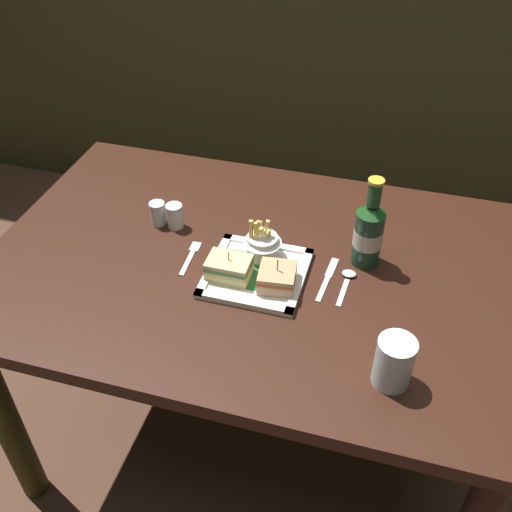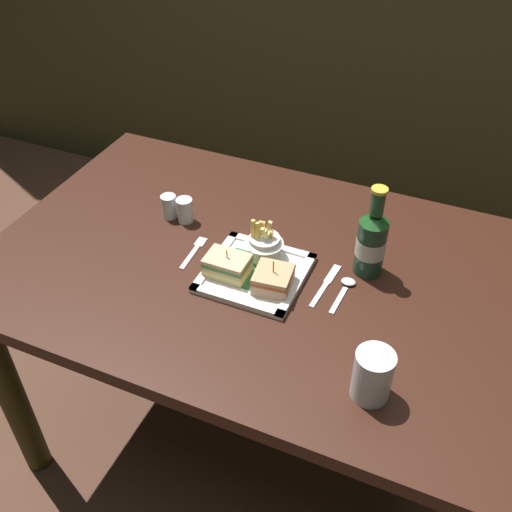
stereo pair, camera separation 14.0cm
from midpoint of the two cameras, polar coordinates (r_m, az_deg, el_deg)
The scene contains 13 objects.
ground_plane at distance 2.00m, azimuth -2.11°, elevation -16.98°, with size 6.00×6.00×0.00m, color brown.
dining_table at distance 1.52m, azimuth -2.67°, elevation -3.94°, with size 1.33×0.87×0.74m.
square_plate at distance 1.40m, azimuth -2.82°, elevation -1.81°, with size 0.23×0.23×0.02m.
sandwich_half_left at distance 1.38m, azimuth -5.54°, elevation -1.27°, with size 0.10×0.07×0.07m.
sandwich_half_right at distance 1.35m, azimuth -0.90°, elevation -2.24°, with size 0.09×0.10×0.08m.
fries_cup at distance 1.42m, azimuth -2.20°, elevation 1.22°, with size 0.09×0.09×0.11m.
beer_bottle at distance 1.40m, azimuth 8.10°, elevation 2.21°, with size 0.07×0.07×0.24m.
water_glass at distance 1.17m, azimuth 9.83°, elevation -10.52°, with size 0.08×0.08×0.11m.
fork at distance 1.47m, azimuth -9.06°, elevation -0.10°, with size 0.03×0.13×0.00m.
knife at distance 1.40m, azimuth 4.17°, elevation -2.19°, with size 0.03×0.16×0.00m.
spoon at distance 1.40m, azimuth 6.06°, elevation -2.30°, with size 0.03×0.13×0.01m.
salt_shaker at distance 1.58m, azimuth -12.01°, elevation 3.85°, with size 0.04×0.04×0.07m.
pepper_shaker at distance 1.56m, azimuth -10.43°, elevation 3.61°, with size 0.04×0.04×0.07m.
Camera 1 is at (0.30, -1.05, 1.68)m, focal length 41.22 mm.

